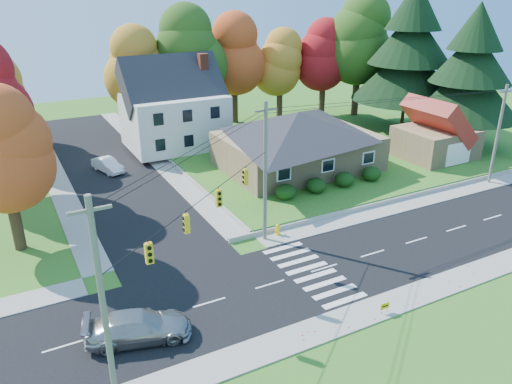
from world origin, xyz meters
TOP-DOWN VIEW (x-y plane):
  - ground at (0.00, 0.00)m, footprint 120.00×120.00m
  - road_main at (0.00, 0.00)m, footprint 90.00×8.00m
  - road_cross at (-8.00, 26.00)m, footprint 8.00×44.00m
  - sidewalk_north at (0.00, 5.00)m, footprint 90.00×2.00m
  - sidewalk_south at (0.00, -5.00)m, footprint 90.00×2.00m
  - lawn at (13.00, 21.00)m, footprint 30.00×30.00m
  - ranch_house at (8.00, 16.00)m, footprint 14.60×10.60m
  - colonial_house at (0.04, 28.00)m, footprint 10.40×8.40m
  - garage at (22.00, 11.99)m, footprint 7.30×6.30m
  - hedge_row at (7.50, 9.80)m, footprint 10.70×1.70m
  - traffic_infrastructure at (-0.15, 1.35)m, footprint 38.10×10.66m
  - tree_lot_0 at (-2.00, 34.00)m, footprint 6.72×6.72m
  - tree_lot_1 at (4.00, 33.00)m, footprint 7.84×7.84m
  - tree_lot_2 at (10.00, 34.00)m, footprint 7.28×7.28m
  - tree_lot_3 at (16.00, 33.00)m, footprint 6.16×6.16m
  - tree_lot_4 at (22.00, 32.00)m, footprint 6.72×6.72m
  - tree_lot_5 at (26.00, 30.00)m, footprint 8.40×8.40m
  - conifer_east_a at (27.00, 22.00)m, footprint 12.80×12.80m
  - conifer_east_b at (28.00, 14.00)m, footprint 11.20×11.20m
  - tree_west_0 at (-17.00, 12.00)m, footprint 6.16×6.16m
  - silver_sedan at (-12.41, -1.27)m, footprint 5.73×3.48m
  - white_car at (-8.22, 24.52)m, footprint 2.56×4.28m
  - fire_hydrant at (-0.37, 5.31)m, footprint 0.53×0.41m
  - yard_sign at (0.17, -5.50)m, footprint 0.57×0.06m

SIDE VIEW (x-z plane):
  - ground at x=0.00m, z-range 0.00..0.00m
  - road_main at x=0.00m, z-range 0.00..0.02m
  - road_cross at x=-8.00m, z-range 0.00..0.02m
  - sidewalk_north at x=0.00m, z-range 0.00..0.08m
  - sidewalk_south at x=0.00m, z-range 0.00..0.08m
  - lawn at x=13.00m, z-range 0.00..0.50m
  - fire_hydrant at x=-0.37m, z-range -0.02..0.90m
  - yard_sign at x=0.17m, z-range 0.15..0.86m
  - white_car at x=-8.22m, z-range 0.02..1.35m
  - silver_sedan at x=-12.41m, z-range 0.02..1.57m
  - hedge_row at x=7.50m, z-range 0.50..1.77m
  - garage at x=22.00m, z-range 0.54..5.14m
  - ranch_house at x=8.00m, z-range 0.57..5.97m
  - colonial_house at x=0.04m, z-range -0.22..9.38m
  - traffic_infrastructure at x=-0.15m, z-range 0.15..10.15m
  - tree_west_0 at x=-17.00m, z-range 1.42..12.89m
  - tree_lot_3 at x=16.00m, z-range 1.92..13.39m
  - conifer_east_b at x=28.00m, z-range 0.86..15.70m
  - tree_lot_0 at x=-2.00m, z-range 2.05..14.56m
  - tree_lot_4 at x=22.00m, z-range 2.05..14.56m
  - tree_lot_2 at x=10.00m, z-range 2.18..15.74m
  - conifer_east_a at x=27.00m, z-range 0.91..17.87m
  - tree_lot_1 at x=4.00m, z-range 2.31..16.91m
  - tree_lot_5 at x=26.00m, z-range 2.45..18.09m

